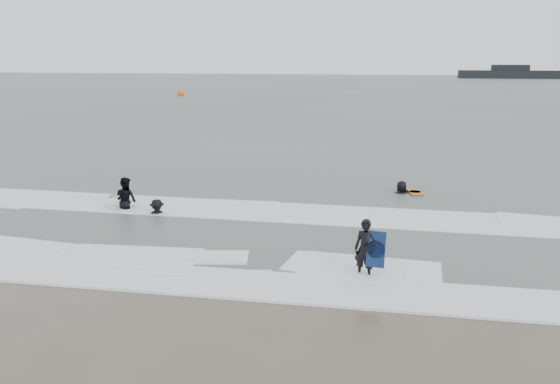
% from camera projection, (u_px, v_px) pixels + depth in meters
% --- Properties ---
extents(ground, '(320.00, 320.00, 0.00)m').
position_uv_depth(ground, '(245.00, 276.00, 14.61)').
color(ground, brown).
rests_on(ground, ground).
extents(sea, '(320.00, 320.00, 0.00)m').
position_uv_depth(sea, '(365.00, 91.00, 90.79)').
color(sea, '#47544C').
rests_on(sea, ground).
extents(surfer_centre, '(0.68, 0.55, 1.63)m').
position_uv_depth(surfer_centre, '(364.00, 277.00, 14.53)').
color(surfer_centre, black).
rests_on(surfer_centre, ground).
extents(surfer_wading, '(1.07, 0.96, 1.83)m').
position_uv_depth(surfer_wading, '(127.00, 210.00, 20.94)').
color(surfer_wading, black).
rests_on(surfer_wading, ground).
extents(surfer_breaker, '(1.09, 1.02, 1.48)m').
position_uv_depth(surfer_breaker, '(157.00, 216.00, 20.12)').
color(surfer_breaker, black).
rests_on(surfer_breaker, ground).
extents(surfer_right_near, '(0.84, 1.02, 1.62)m').
position_uv_depth(surfer_right_near, '(403.00, 193.00, 23.51)').
color(surfer_right_near, black).
rests_on(surfer_right_near, ground).
extents(surfer_right_far, '(0.92, 0.67, 1.73)m').
position_uv_depth(surfer_right_far, '(401.00, 194.00, 23.25)').
color(surfer_right_far, black).
rests_on(surfer_right_far, ground).
extents(surf_foam, '(30.03, 9.06, 0.09)m').
position_uv_depth(surf_foam, '(273.00, 232.00, 18.13)').
color(surf_foam, white).
rests_on(surf_foam, ground).
extents(bodyboards, '(12.23, 10.17, 1.25)m').
position_uv_depth(bodyboards, '(297.00, 207.00, 19.44)').
color(bodyboards, '#0E1D43').
rests_on(bodyboards, ground).
extents(buoy, '(1.00, 1.00, 1.65)m').
position_uv_depth(buoy, '(181.00, 93.00, 79.72)').
color(buoy, '#FB5D0B').
rests_on(buoy, ground).
extents(vessel_horizon, '(25.27, 4.51, 3.43)m').
position_uv_depth(vessel_horizon, '(510.00, 73.00, 140.79)').
color(vessel_horizon, black).
rests_on(vessel_horizon, ground).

